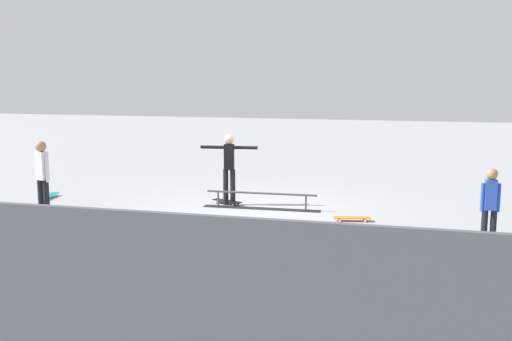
# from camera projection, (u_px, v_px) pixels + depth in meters

# --- Properties ---
(ground_plane) EXTENTS (60.00, 60.00, 0.00)m
(ground_plane) POSITION_uv_depth(u_px,v_px,m) (253.00, 210.00, 14.07)
(ground_plane) COLOR #9E9EA3
(grind_rail) EXTENTS (2.83, 0.33, 0.40)m
(grind_rail) POSITION_uv_depth(u_px,v_px,m) (261.00, 202.00, 14.12)
(grind_rail) COLOR black
(grind_rail) RESTS_ON ground_plane
(skate_ledge) EXTENTS (2.16, 0.68, 0.33)m
(skate_ledge) POSITION_uv_depth(u_px,v_px,m) (261.00, 236.00, 11.15)
(skate_ledge) COLOR #595960
(skate_ledge) RESTS_ON ground_plane
(skater_main) EXTENTS (1.39, 0.25, 1.73)m
(skater_main) POSITION_uv_depth(u_px,v_px,m) (229.00, 164.00, 14.45)
(skater_main) COLOR black
(skater_main) RESTS_ON ground_plane
(skateboard_main) EXTENTS (0.82, 0.48, 0.09)m
(skateboard_main) POSITION_uv_depth(u_px,v_px,m) (227.00, 201.00, 14.66)
(skateboard_main) COLOR black
(skateboard_main) RESTS_ON ground_plane
(bystander_white_shirt) EXTENTS (0.40, 0.25, 1.73)m
(bystander_white_shirt) POSITION_uv_depth(u_px,v_px,m) (42.00, 175.00, 13.05)
(bystander_white_shirt) COLOR black
(bystander_white_shirt) RESTS_ON ground_plane
(bystander_blue_shirt) EXTENTS (0.34, 0.21, 1.51)m
(bystander_blue_shirt) POSITION_uv_depth(u_px,v_px,m) (490.00, 205.00, 10.60)
(bystander_blue_shirt) COLOR black
(bystander_blue_shirt) RESTS_ON ground_plane
(loose_skateboard_orange) EXTENTS (0.82, 0.37, 0.09)m
(loose_skateboard_orange) POSITION_uv_depth(u_px,v_px,m) (352.00, 218.00, 12.94)
(loose_skateboard_orange) COLOR orange
(loose_skateboard_orange) RESTS_ON ground_plane
(loose_skateboard_teal) EXTENTS (0.34, 0.82, 0.09)m
(loose_skateboard_teal) POSITION_uv_depth(u_px,v_px,m) (49.00, 195.00, 15.36)
(loose_skateboard_teal) COLOR teal
(loose_skateboard_teal) RESTS_ON ground_plane
(trash_bin) EXTENTS (0.49, 0.49, 0.99)m
(trash_bin) POSITION_uv_depth(u_px,v_px,m) (482.00, 310.00, 6.75)
(trash_bin) COLOR #1E592D
(trash_bin) RESTS_ON ground_plane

